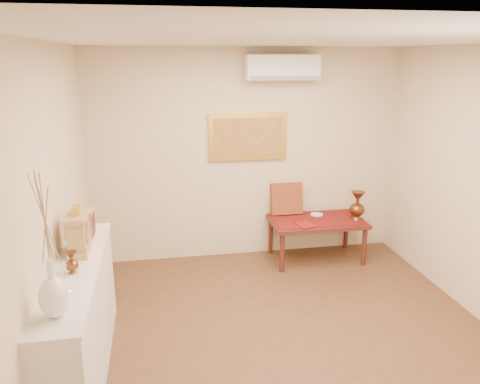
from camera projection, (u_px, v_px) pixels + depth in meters
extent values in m
plane|color=brown|center=(294.00, 350.00, 4.27)|extent=(4.50, 4.50, 0.00)
plane|color=white|center=(306.00, 39.00, 3.52)|extent=(4.50, 4.50, 0.00)
cube|color=beige|center=(247.00, 156.00, 6.02)|extent=(4.00, 0.02, 2.70)
cube|color=beige|center=(47.00, 224.00, 3.55)|extent=(0.02, 4.50, 2.70)
cube|color=maroon|center=(317.00, 219.00, 6.04)|extent=(1.14, 0.59, 0.01)
cylinder|color=white|center=(317.00, 214.00, 6.19)|extent=(0.16, 0.16, 0.01)
cube|color=maroon|center=(305.00, 225.00, 5.82)|extent=(0.23, 0.28, 0.01)
cube|color=maroon|center=(286.00, 199.00, 6.19)|extent=(0.42, 0.18, 0.43)
cube|color=silver|center=(81.00, 323.00, 3.83)|extent=(0.35, 2.00, 0.95)
cube|color=silver|center=(76.00, 269.00, 3.69)|extent=(0.37, 2.02, 0.03)
cube|color=tan|center=(80.00, 250.00, 3.95)|extent=(0.16, 0.36, 0.05)
cube|color=tan|center=(78.00, 233.00, 3.91)|extent=(0.14, 0.30, 0.25)
cylinder|color=beige|center=(88.00, 232.00, 3.93)|extent=(0.01, 0.17, 0.17)
cylinder|color=gold|center=(88.00, 232.00, 3.93)|extent=(0.01, 0.19, 0.19)
cube|color=tan|center=(77.00, 217.00, 3.87)|extent=(0.17, 0.34, 0.04)
cube|color=gold|center=(76.00, 210.00, 3.86)|extent=(0.06, 0.11, 0.07)
cube|color=tan|center=(85.00, 224.00, 4.31)|extent=(0.15, 0.20, 0.22)
cube|color=#501F18|center=(94.00, 229.00, 4.33)|extent=(0.01, 0.17, 0.09)
cube|color=#501F18|center=(93.00, 219.00, 4.30)|extent=(0.01, 0.17, 0.09)
cube|color=tan|center=(84.00, 212.00, 4.27)|extent=(0.16, 0.21, 0.02)
cube|color=#501F18|center=(317.00, 221.00, 6.05)|extent=(1.20, 0.70, 0.05)
cylinder|color=#501F18|center=(282.00, 253.00, 5.76)|extent=(0.06, 0.06, 0.50)
cylinder|color=#501F18|center=(364.00, 247.00, 5.94)|extent=(0.06, 0.06, 0.50)
cylinder|color=#501F18|center=(271.00, 236.00, 6.30)|extent=(0.06, 0.06, 0.50)
cylinder|color=#501F18|center=(346.00, 231.00, 6.49)|extent=(0.06, 0.06, 0.50)
cube|color=gold|center=(248.00, 137.00, 5.93)|extent=(1.00, 0.05, 0.60)
cube|color=#B07E3D|center=(248.00, 137.00, 5.90)|extent=(0.88, 0.01, 0.48)
cube|color=white|center=(282.00, 67.00, 5.66)|extent=(0.90, 0.24, 0.30)
cube|color=gray|center=(285.00, 78.00, 5.58)|extent=(0.86, 0.02, 0.05)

